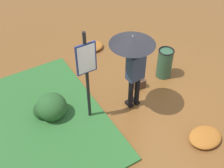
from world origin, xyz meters
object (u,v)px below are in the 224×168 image
Objects in this scene: person_with_umbrella at (134,54)px; trash_bin at (165,63)px; handbag at (140,84)px; info_sign_post at (87,69)px.

trash_bin is at bearing -159.71° from person_with_umbrella.
handbag is 0.90m from trash_bin.
person_with_umbrella is 2.45× the size of trash_bin.
person_with_umbrella is 5.53× the size of handbag.
person_with_umbrella reaches higher than handbag.
handbag is 0.44× the size of trash_bin.
info_sign_post is at bearing 7.42° from trash_bin.
person_with_umbrella is 1.88m from trash_bin.
info_sign_post is at bearing 8.23° from handbag.
handbag is at bearing 5.90° from trash_bin.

